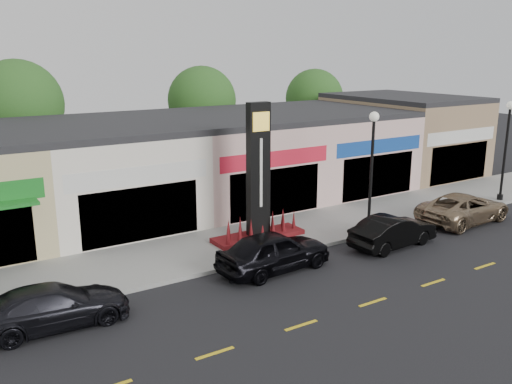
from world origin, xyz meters
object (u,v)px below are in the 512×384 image
(pylon_sign, at_px, (258,192))
(car_black_conv, at_px, (393,231))
(car_dark_sedan, at_px, (53,306))
(lamp_east_near, at_px, (372,159))
(lamp_east_far, at_px, (506,141))
(car_gold_suv, at_px, (464,208))
(car_black_sedan, at_px, (274,251))

(pylon_sign, bearing_deg, car_black_conv, -38.69)
(car_dark_sedan, relative_size, car_black_conv, 1.09)
(lamp_east_near, distance_m, lamp_east_far, 10.00)
(pylon_sign, relative_size, car_gold_suv, 1.16)
(lamp_east_far, relative_size, car_black_conv, 1.31)
(lamp_east_near, xyz_separation_m, car_black_sedan, (-6.27, -1.43, -2.69))
(lamp_east_far, distance_m, pylon_sign, 15.14)
(pylon_sign, height_order, car_black_conv, pylon_sign)
(lamp_east_near, relative_size, car_dark_sedan, 1.20)
(lamp_east_near, bearing_deg, car_black_conv, -102.58)
(car_gold_suv, bearing_deg, lamp_east_far, -78.22)
(lamp_east_near, height_order, car_dark_sedan, lamp_east_near)
(lamp_east_near, relative_size, car_black_sedan, 1.19)
(lamp_east_near, bearing_deg, car_dark_sedan, -174.06)
(lamp_east_near, distance_m, car_black_conv, 3.43)
(car_black_conv, bearing_deg, lamp_east_near, -16.48)
(lamp_east_near, xyz_separation_m, pylon_sign, (-5.00, 1.70, -1.20))
(pylon_sign, xyz_separation_m, car_black_sedan, (-1.27, -3.12, -1.49))
(car_black_sedan, distance_m, car_gold_suv, 11.41)
(pylon_sign, bearing_deg, car_gold_suv, -16.41)
(car_dark_sedan, distance_m, car_gold_suv, 19.56)
(pylon_sign, relative_size, car_black_conv, 1.43)
(car_dark_sedan, distance_m, car_black_sedan, 8.15)
(car_dark_sedan, bearing_deg, car_gold_suv, -87.18)
(lamp_east_far, distance_m, car_black_sedan, 16.55)
(car_black_conv, distance_m, car_gold_suv, 5.62)
(lamp_east_near, height_order, car_black_sedan, lamp_east_near)
(car_black_sedan, bearing_deg, lamp_east_near, -80.63)
(car_dark_sedan, xyz_separation_m, car_gold_suv, (19.56, 0.21, 0.06))
(lamp_east_far, height_order, pylon_sign, pylon_sign)
(lamp_east_far, relative_size, car_black_sedan, 1.19)
(car_dark_sedan, bearing_deg, car_black_conv, -89.68)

